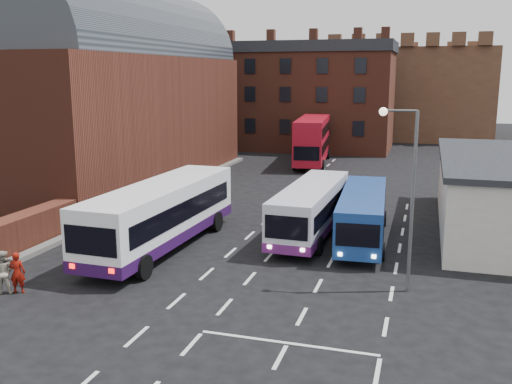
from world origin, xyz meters
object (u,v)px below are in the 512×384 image
(bus_red_double, at_px, (312,140))
(pedestrian_beige, at_px, (3,272))
(pedestrian_red, at_px, (17,272))
(bus_white_inbound, at_px, (311,206))
(bus_white_outbound, at_px, (162,211))
(bus_blue, at_px, (363,212))
(street_lamp, at_px, (407,183))

(bus_red_double, height_order, pedestrian_beige, bus_red_double)
(pedestrian_beige, bearing_deg, pedestrian_red, -179.68)
(bus_white_inbound, bearing_deg, bus_white_outbound, 34.89)
(bus_white_outbound, height_order, bus_blue, bus_white_outbound)
(bus_white_outbound, relative_size, pedestrian_beige, 6.89)
(bus_red_double, xyz_separation_m, pedestrian_red, (-4.88, -36.13, -1.55))
(bus_white_outbound, height_order, bus_white_inbound, bus_white_outbound)
(bus_red_double, bearing_deg, pedestrian_red, 76.24)
(bus_white_outbound, bearing_deg, bus_blue, 25.62)
(bus_white_outbound, relative_size, street_lamp, 1.64)
(bus_white_outbound, bearing_deg, street_lamp, -10.04)
(pedestrian_red, distance_m, pedestrian_beige, 0.57)
(bus_white_inbound, xyz_separation_m, pedestrian_red, (-9.68, -11.61, -0.79))
(bus_white_outbound, bearing_deg, pedestrian_beige, -113.45)
(pedestrian_red, bearing_deg, street_lamp, 178.46)
(bus_red_double, bearing_deg, bus_white_outbound, 80.08)
(bus_blue, xyz_separation_m, bus_red_double, (-7.61, 24.77, 0.85))
(bus_white_inbound, height_order, pedestrian_beige, bus_white_inbound)
(bus_white_outbound, xyz_separation_m, pedestrian_beige, (-3.48, -7.33, -1.06))
(bus_white_outbound, xyz_separation_m, bus_blue, (9.56, 4.19, -0.39))
(street_lamp, bearing_deg, bus_white_inbound, 126.50)
(bus_blue, xyz_separation_m, pedestrian_red, (-12.49, -11.36, -0.70))
(bus_red_double, bearing_deg, street_lamp, 101.47)
(bus_red_double, relative_size, pedestrian_beige, 6.51)
(bus_blue, bearing_deg, pedestrian_red, 38.69)
(bus_white_outbound, relative_size, bus_red_double, 1.06)
(bus_blue, bearing_deg, bus_white_inbound, -8.75)
(street_lamp, height_order, pedestrian_red, street_lamp)
(bus_white_outbound, xyz_separation_m, pedestrian_red, (-2.93, -7.17, -1.09))
(pedestrian_red, bearing_deg, bus_white_outbound, -131.18)
(bus_white_outbound, xyz_separation_m, street_lamp, (11.90, -2.52, 2.53))
(bus_red_double, bearing_deg, pedestrian_beige, 75.43)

